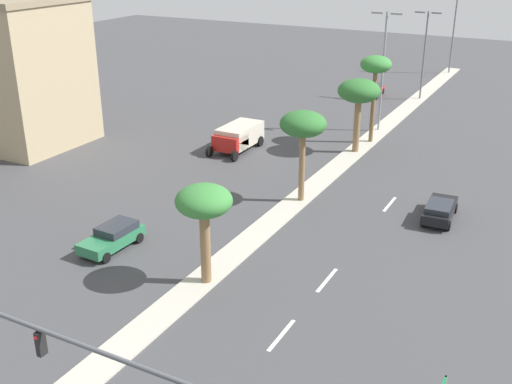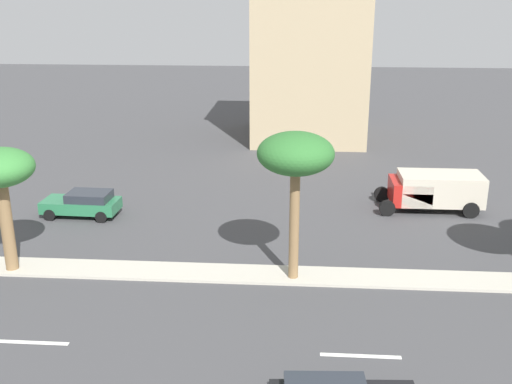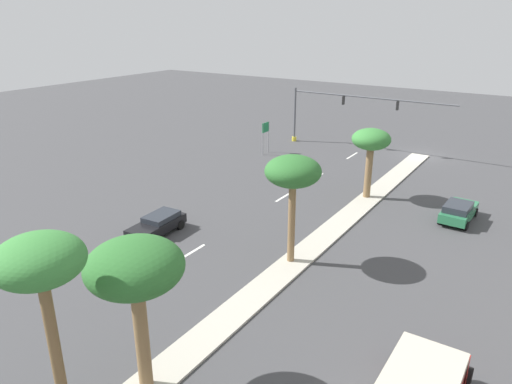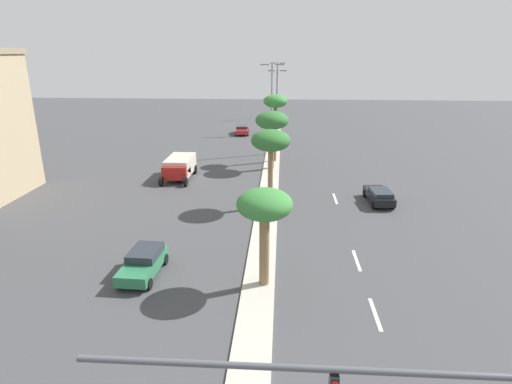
{
  "view_description": "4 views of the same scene",
  "coord_description": "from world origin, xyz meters",
  "px_view_note": "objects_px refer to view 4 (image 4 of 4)",
  "views": [
    {
      "loc": [
        16.46,
        -9.73,
        17.54
      ],
      "look_at": [
        -1.22,
        23.59,
        1.91
      ],
      "focal_mm": 43.62,
      "sensor_mm": 36.0,
      "label": 1
    },
    {
      "loc": [
        24.41,
        27.77,
        12.0
      ],
      "look_at": [
        -2.79,
        25.79,
        2.99
      ],
      "focal_mm": 42.64,
      "sensor_mm": 36.0,
      "label": 2
    },
    {
      "loc": [
        -11.74,
        49.88,
        13.85
      ],
      "look_at": [
        3.54,
        26.37,
        3.4
      ],
      "focal_mm": 33.34,
      "sensor_mm": 36.0,
      "label": 3
    },
    {
      "loc": [
        1.15,
        -5.94,
        12.55
      ],
      "look_at": [
        -0.75,
        24.53,
        2.34
      ],
      "focal_mm": 29.64,
      "sensor_mm": 36.0,
      "label": 4
    }
  ],
  "objects_px": {
    "palm_tree_leading": "(275,104)",
    "street_lamp_trailing": "(277,96)",
    "street_lamp_center": "(277,86)",
    "box_truck": "(179,167)",
    "sedan_green_center": "(143,262)",
    "palm_tree_far": "(271,142)",
    "palm_tree_left": "(272,122)",
    "sedan_black_inboard": "(379,195)",
    "palm_tree_center": "(265,208)",
    "street_lamp_mid": "(272,103)",
    "sedan_red_trailing": "(242,130)"
  },
  "relations": [
    {
      "from": "palm_tree_leading",
      "to": "street_lamp_trailing",
      "type": "xyz_separation_m",
      "value": [
        -0.1,
        18.17,
        -1.03
      ]
    },
    {
      "from": "street_lamp_trailing",
      "to": "street_lamp_center",
      "type": "bearing_deg",
      "value": 90.66
    },
    {
      "from": "street_lamp_center",
      "to": "box_truck",
      "type": "distance_m",
      "value": 43.52
    },
    {
      "from": "street_lamp_center",
      "to": "sedan_green_center",
      "type": "height_order",
      "value": "street_lamp_center"
    },
    {
      "from": "palm_tree_far",
      "to": "street_lamp_trailing",
      "type": "distance_m",
      "value": 33.55
    },
    {
      "from": "palm_tree_left",
      "to": "box_truck",
      "type": "relative_size",
      "value": 1.07
    },
    {
      "from": "sedan_black_inboard",
      "to": "box_truck",
      "type": "relative_size",
      "value": 0.75
    },
    {
      "from": "palm_tree_center",
      "to": "street_lamp_trailing",
      "type": "relative_size",
      "value": 0.57
    },
    {
      "from": "palm_tree_center",
      "to": "street_lamp_mid",
      "type": "relative_size",
      "value": 0.51
    },
    {
      "from": "street_lamp_mid",
      "to": "sedan_black_inboard",
      "type": "bearing_deg",
      "value": -61.13
    },
    {
      "from": "palm_tree_left",
      "to": "box_truck",
      "type": "height_order",
      "value": "palm_tree_left"
    },
    {
      "from": "palm_tree_leading",
      "to": "street_lamp_trailing",
      "type": "bearing_deg",
      "value": 90.31
    },
    {
      "from": "palm_tree_leading",
      "to": "street_lamp_trailing",
      "type": "relative_size",
      "value": 0.8
    },
    {
      "from": "street_lamp_center",
      "to": "box_truck",
      "type": "bearing_deg",
      "value": -102.53
    },
    {
      "from": "palm_tree_leading",
      "to": "street_lamp_center",
      "type": "height_order",
      "value": "street_lamp_center"
    },
    {
      "from": "palm_tree_center",
      "to": "street_lamp_mid",
      "type": "xyz_separation_m",
      "value": [
        -0.51,
        31.98,
        1.84
      ]
    },
    {
      "from": "palm_tree_center",
      "to": "palm_tree_far",
      "type": "distance_m",
      "value": 12.7
    },
    {
      "from": "street_lamp_center",
      "to": "sedan_red_trailing",
      "type": "relative_size",
      "value": 2.32
    },
    {
      "from": "palm_tree_far",
      "to": "sedan_red_trailing",
      "type": "bearing_deg",
      "value": 99.46
    },
    {
      "from": "street_lamp_mid",
      "to": "palm_tree_far",
      "type": "bearing_deg",
      "value": -88.64
    },
    {
      "from": "palm_tree_left",
      "to": "palm_tree_leading",
      "type": "relative_size",
      "value": 0.81
    },
    {
      "from": "palm_tree_center",
      "to": "palm_tree_leading",
      "type": "distance_m",
      "value": 28.12
    },
    {
      "from": "palm_tree_left",
      "to": "sedan_red_trailing",
      "type": "bearing_deg",
      "value": 104.21
    },
    {
      "from": "palm_tree_left",
      "to": "sedan_red_trailing",
      "type": "distance_m",
      "value": 21.86
    },
    {
      "from": "palm_tree_far",
      "to": "street_lamp_trailing",
      "type": "relative_size",
      "value": 0.67
    },
    {
      "from": "palm_tree_far",
      "to": "palm_tree_left",
      "type": "bearing_deg",
      "value": 91.05
    },
    {
      "from": "palm_tree_center",
      "to": "sedan_red_trailing",
      "type": "bearing_deg",
      "value": 96.92
    },
    {
      "from": "palm_tree_leading",
      "to": "street_lamp_mid",
      "type": "height_order",
      "value": "street_lamp_mid"
    },
    {
      "from": "palm_tree_center",
      "to": "sedan_green_center",
      "type": "distance_m",
      "value": 8.17
    },
    {
      "from": "palm_tree_leading",
      "to": "palm_tree_left",
      "type": "bearing_deg",
      "value": -94.91
    },
    {
      "from": "palm_tree_left",
      "to": "street_lamp_center",
      "type": "relative_size",
      "value": 0.61
    },
    {
      "from": "palm_tree_left",
      "to": "sedan_black_inboard",
      "type": "relative_size",
      "value": 1.43
    },
    {
      "from": "palm_tree_leading",
      "to": "sedan_green_center",
      "type": "relative_size",
      "value": 1.82
    },
    {
      "from": "sedan_green_center",
      "to": "sedan_red_trailing",
      "type": "bearing_deg",
      "value": 87.92
    },
    {
      "from": "street_lamp_trailing",
      "to": "sedan_green_center",
      "type": "height_order",
      "value": "street_lamp_trailing"
    },
    {
      "from": "sedan_red_trailing",
      "to": "sedan_green_center",
      "type": "height_order",
      "value": "sedan_green_center"
    },
    {
      "from": "palm_tree_left",
      "to": "palm_tree_leading",
      "type": "height_order",
      "value": "palm_tree_leading"
    },
    {
      "from": "palm_tree_leading",
      "to": "sedan_black_inboard",
      "type": "relative_size",
      "value": 1.76
    },
    {
      "from": "palm_tree_left",
      "to": "box_truck",
      "type": "xyz_separation_m",
      "value": [
        -9.38,
        -4.29,
        -4.07
      ]
    },
    {
      "from": "palm_tree_leading",
      "to": "street_lamp_mid",
      "type": "relative_size",
      "value": 0.7
    },
    {
      "from": "palm_tree_center",
      "to": "sedan_black_inboard",
      "type": "height_order",
      "value": "palm_tree_center"
    },
    {
      "from": "street_lamp_center",
      "to": "palm_tree_left",
      "type": "bearing_deg",
      "value": -90.0
    },
    {
      "from": "palm_tree_left",
      "to": "box_truck",
      "type": "distance_m",
      "value": 11.09
    },
    {
      "from": "sedan_black_inboard",
      "to": "box_truck",
      "type": "xyz_separation_m",
      "value": [
        -18.98,
        6.3,
        0.5
      ]
    },
    {
      "from": "palm_tree_center",
      "to": "street_lamp_center",
      "type": "xyz_separation_m",
      "value": [
        -0.27,
        62.66,
        1.51
      ]
    },
    {
      "from": "palm_tree_leading",
      "to": "sedan_green_center",
      "type": "bearing_deg",
      "value": -104.71
    },
    {
      "from": "street_lamp_mid",
      "to": "box_truck",
      "type": "distance_m",
      "value": 15.64
    },
    {
      "from": "sedan_black_inboard",
      "to": "sedan_red_trailing",
      "type": "xyz_separation_m",
      "value": [
        -14.84,
        31.3,
        -0.02
      ]
    },
    {
      "from": "street_lamp_center",
      "to": "box_truck",
      "type": "height_order",
      "value": "street_lamp_center"
    },
    {
      "from": "palm_tree_left",
      "to": "palm_tree_leading",
      "type": "distance_m",
      "value": 3.66
    }
  ]
}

